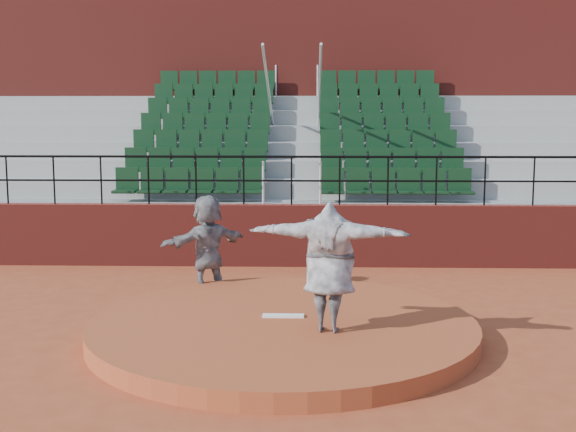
# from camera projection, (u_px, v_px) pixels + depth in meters

# --- Properties ---
(ground) EXTENTS (90.00, 90.00, 0.00)m
(ground) POSITION_uv_depth(u_px,v_px,m) (283.00, 337.00, 10.30)
(ground) COLOR #984022
(ground) RESTS_ON ground
(pitchers_mound) EXTENTS (5.50, 5.50, 0.25)m
(pitchers_mound) POSITION_uv_depth(u_px,v_px,m) (283.00, 328.00, 10.28)
(pitchers_mound) COLOR #9E4423
(pitchers_mound) RESTS_ON ground
(pitching_rubber) EXTENTS (0.60, 0.15, 0.03)m
(pitching_rubber) POSITION_uv_depth(u_px,v_px,m) (283.00, 316.00, 10.41)
(pitching_rubber) COLOR white
(pitching_rubber) RESTS_ON pitchers_mound
(boundary_wall) EXTENTS (24.00, 0.30, 1.30)m
(boundary_wall) POSITION_uv_depth(u_px,v_px,m) (291.00, 235.00, 15.16)
(boundary_wall) COLOR maroon
(boundary_wall) RESTS_ON ground
(wall_railing) EXTENTS (24.04, 0.05, 1.03)m
(wall_railing) POSITION_uv_depth(u_px,v_px,m) (292.00, 170.00, 14.97)
(wall_railing) COLOR black
(wall_railing) RESTS_ON boundary_wall
(seating_deck) EXTENTS (24.00, 5.97, 4.63)m
(seating_deck) POSITION_uv_depth(u_px,v_px,m) (295.00, 182.00, 18.66)
(seating_deck) COLOR gray
(seating_deck) RESTS_ON ground
(press_box_facade) EXTENTS (24.00, 3.00, 7.10)m
(press_box_facade) POSITION_uv_depth(u_px,v_px,m) (298.00, 103.00, 22.30)
(press_box_facade) COLOR maroon
(press_box_facade) RESTS_ON ground
(pitcher) EXTENTS (2.23, 1.00, 1.75)m
(pitcher) POSITION_uv_depth(u_px,v_px,m) (329.00, 267.00, 9.62)
(pitcher) COLOR black
(pitcher) RESTS_ON pitchers_mound
(fielder) EXTENTS (1.61, 1.45, 1.78)m
(fielder) POSITION_uv_depth(u_px,v_px,m) (207.00, 245.00, 12.61)
(fielder) COLOR black
(fielder) RESTS_ON ground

